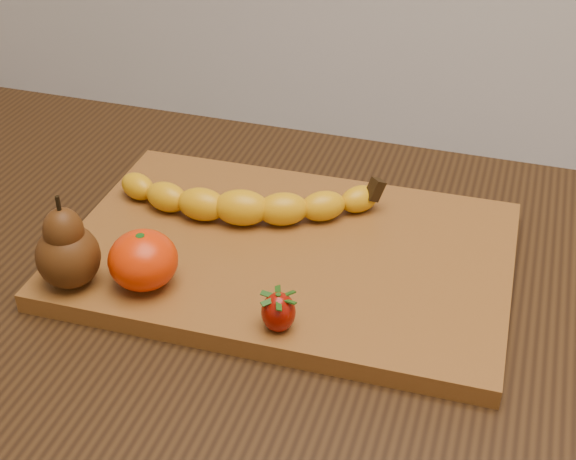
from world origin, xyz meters
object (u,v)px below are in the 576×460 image
(table, at_px, (191,350))
(cutting_board, at_px, (288,254))
(mandarin, at_px, (143,260))
(pear, at_px, (65,241))

(table, relative_size, cutting_board, 2.22)
(table, bearing_deg, mandarin, -114.37)
(table, height_order, cutting_board, cutting_board)
(cutting_board, relative_size, pear, 4.75)
(table, xyz_separation_m, cutting_board, (0.09, 0.06, 0.11))
(table, relative_size, mandarin, 15.09)
(pear, bearing_deg, mandarin, 15.10)
(table, xyz_separation_m, mandarin, (-0.02, -0.04, 0.15))
(table, distance_m, mandarin, 0.15)
(table, relative_size, pear, 10.55)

